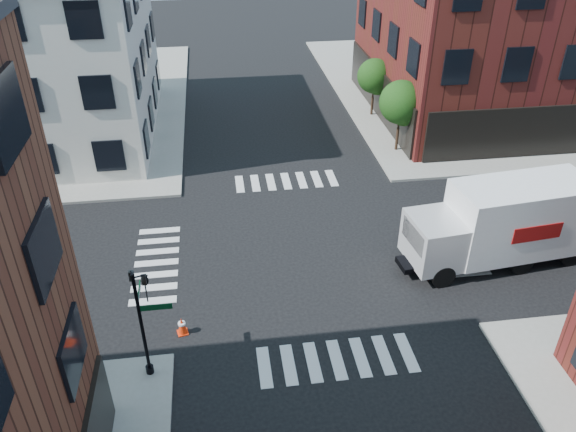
# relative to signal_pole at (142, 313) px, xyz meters

# --- Properties ---
(ground) EXTENTS (120.00, 120.00, 0.00)m
(ground) POSITION_rel_signal_pole_xyz_m (6.72, 6.68, -2.86)
(ground) COLOR black
(ground) RESTS_ON ground
(sidewalk_ne) EXTENTS (30.00, 30.00, 0.15)m
(sidewalk_ne) POSITION_rel_signal_pole_xyz_m (27.72, 27.68, -2.78)
(sidewalk_ne) COLOR gray
(sidewalk_ne) RESTS_ON ground
(building_ne) EXTENTS (25.00, 16.00, 12.00)m
(building_ne) POSITION_rel_signal_pole_xyz_m (27.22, 22.68, 3.14)
(building_ne) COLOR #4F1B13
(building_ne) RESTS_ON ground
(tree_near) EXTENTS (2.69, 2.69, 4.49)m
(tree_near) POSITION_rel_signal_pole_xyz_m (14.28, 16.65, 0.30)
(tree_near) COLOR black
(tree_near) RESTS_ON ground
(tree_far) EXTENTS (2.43, 2.43, 4.07)m
(tree_far) POSITION_rel_signal_pole_xyz_m (14.28, 22.65, 0.02)
(tree_far) COLOR black
(tree_far) RESTS_ON ground
(signal_pole) EXTENTS (1.29, 1.24, 4.60)m
(signal_pole) POSITION_rel_signal_pole_xyz_m (0.00, 0.00, 0.00)
(signal_pole) COLOR black
(signal_pole) RESTS_ON ground
(box_truck) EXTENTS (8.80, 3.48, 3.90)m
(box_truck) POSITION_rel_signal_pole_xyz_m (15.33, 4.78, -0.83)
(box_truck) COLOR white
(box_truck) RESTS_ON ground
(traffic_cone) EXTENTS (0.49, 0.49, 0.76)m
(traffic_cone) POSITION_rel_signal_pole_xyz_m (1.02, 1.89, -2.49)
(traffic_cone) COLOR #F9310B
(traffic_cone) RESTS_ON ground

